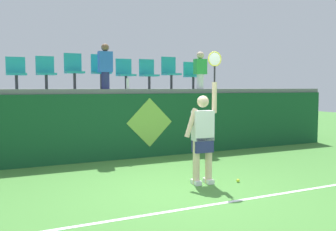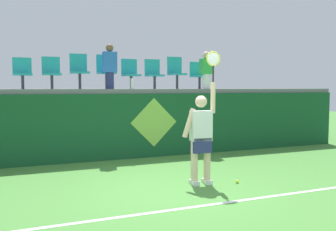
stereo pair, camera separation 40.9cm
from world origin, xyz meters
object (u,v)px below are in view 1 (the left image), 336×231
stadium_chair_2 (74,69)px  stadium_chair_1 (46,71)px  water_bottle (128,84)px  stadium_chair_0 (16,71)px  tennis_player (203,135)px  spectator_0 (200,69)px  stadium_chair_7 (192,74)px  stadium_chair_6 (170,71)px  stadium_chair_5 (148,73)px  stadium_chair_4 (125,72)px  spectator_1 (105,65)px  tennis_ball (238,181)px  stadium_chair_3 (100,70)px

stadium_chair_2 → stadium_chair_1: bearing=-179.7°
water_bottle → stadium_chair_0: size_ratio=0.36×
tennis_player → water_bottle: bearing=96.9°
spectator_0 → stadium_chair_7: bearing=90.0°
stadium_chair_1 → stadium_chair_2: stadium_chair_2 is taller
stadium_chair_0 → stadium_chair_1: (0.68, 0.00, 0.02)m
water_bottle → stadium_chair_1: size_ratio=0.34×
stadium_chair_6 → stadium_chair_5: bearing=-179.7°
spectator_0 → stadium_chair_6: bearing=146.7°
stadium_chair_4 → spectator_1: (-0.67, -0.44, 0.15)m
stadium_chair_6 → stadium_chair_7: stadium_chair_6 is taller
water_bottle → tennis_ball: bearing=-72.6°
stadium_chair_2 → stadium_chair_5: stadium_chair_2 is taller
tennis_player → water_bottle: 3.25m
tennis_ball → spectator_1: spectator_1 is taller
tennis_player → stadium_chair_5: stadium_chair_5 is taller
spectator_1 → stadium_chair_1: bearing=162.4°
stadium_chair_7 → stadium_chair_5: bearing=179.9°
stadium_chair_1 → spectator_1: bearing=-17.6°
stadium_chair_6 → stadium_chair_4: bearing=-179.8°
stadium_chair_4 → stadium_chair_2: bearing=179.8°
stadium_chair_3 → stadium_chair_4: (0.67, -0.00, -0.06)m
tennis_player → stadium_chair_7: size_ratio=3.16×
stadium_chair_4 → stadium_chair_5: 0.67m
stadium_chair_6 → spectator_1: size_ratio=0.81×
stadium_chair_4 → spectator_1: size_ratio=0.72×
stadium_chair_7 → stadium_chair_2: bearing=179.9°
tennis_player → tennis_ball: tennis_player is taller
water_bottle → stadium_chair_2: (-1.23, 0.57, 0.37)m
stadium_chair_1 → stadium_chair_5: size_ratio=0.98×
water_bottle → stadium_chair_6: (1.48, 0.57, 0.37)m
tennis_ball → stadium_chair_1: size_ratio=0.08×
stadium_chair_4 → stadium_chair_6: stadium_chair_6 is taller
stadium_chair_2 → stadium_chair_7: size_ratio=1.15×
stadium_chair_0 → stadium_chair_7: 4.79m
water_bottle → stadium_chair_3: (-0.54, 0.57, 0.37)m
stadium_chair_1 → spectator_1: (1.37, -0.44, 0.15)m
stadium_chair_4 → stadium_chair_7: stadium_chair_4 is taller
stadium_chair_1 → stadium_chair_3: bearing=0.2°
stadium_chair_3 → spectator_0: size_ratio=0.87×
stadium_chair_7 → stadium_chair_6: bearing=179.4°
water_bottle → stadium_chair_1: (-1.91, 0.57, 0.30)m
spectator_1 → spectator_0: bearing=-0.6°
stadium_chair_5 → spectator_1: spectator_1 is taller
tennis_ball → stadium_chair_5: stadium_chair_5 is taller
spectator_1 → stadium_chair_4: bearing=33.0°
tennis_ball → stadium_chair_0: bearing=133.2°
tennis_player → stadium_chair_1: bearing=122.1°
stadium_chair_3 → stadium_chair_5: size_ratio=1.10×
tennis_player → spectator_0: bearing=60.1°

